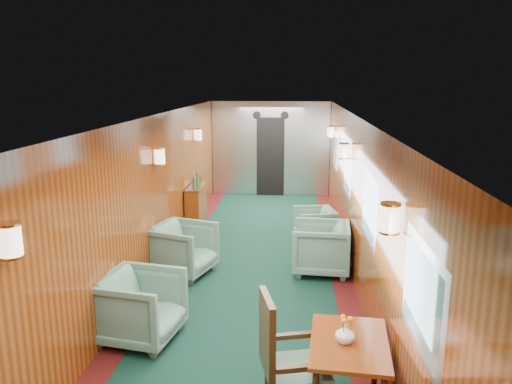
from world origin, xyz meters
TOP-DOWN VIEW (x-y plane):
  - room at (0.00, 0.00)m, footprint 12.00×12.10m
  - bulkhead at (0.00, 5.91)m, footprint 2.98×0.17m
  - windows_right at (1.49, 0.25)m, footprint 0.02×8.60m
  - wall_sconces at (0.00, 0.57)m, footprint 2.97×7.97m
  - dining_table at (1.11, -2.77)m, footprint 0.74×1.00m
  - side_chair at (0.54, -2.95)m, footprint 0.64×0.66m
  - credenza at (-1.34, 2.85)m, footprint 0.30×0.95m
  - flower_vase at (1.06, -2.80)m, footprint 0.18×0.18m
  - armchair_left_near at (-1.11, -1.62)m, footprint 1.01×0.99m
  - armchair_left_far at (-1.06, 0.38)m, footprint 1.08×1.07m
  - armchair_right_near at (1.03, 0.60)m, footprint 0.92×0.90m
  - armchair_right_far at (1.00, 2.09)m, footprint 0.82×0.81m

SIDE VIEW (x-z plane):
  - armchair_right_far at x=1.00m, z-range 0.00..0.63m
  - armchair_right_near at x=1.03m, z-range 0.00..0.79m
  - armchair_left_far at x=-1.06m, z-range 0.00..0.79m
  - armchair_left_near at x=-1.11m, z-range 0.00..0.79m
  - credenza at x=-1.34m, z-range -0.13..1.00m
  - dining_table at x=1.11m, z-range 0.24..0.95m
  - side_chair at x=0.54m, z-range 0.05..1.24m
  - flower_vase at x=1.06m, z-range 0.71..0.88m
  - bulkhead at x=0.00m, z-range -0.01..2.38m
  - windows_right at x=1.49m, z-range 1.05..1.85m
  - room at x=0.00m, z-range 0.43..2.83m
  - wall_sconces at x=0.00m, z-range 1.66..1.91m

